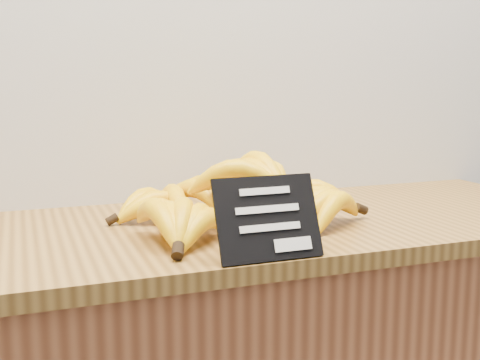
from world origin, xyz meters
name	(u,v)px	position (x,y,z in m)	size (l,w,h in m)	color
counter_top	(231,229)	(-0.01, 2.75, 0.92)	(1.51, 0.54, 0.03)	olive
chalkboard_sign	(268,218)	(-0.03, 2.51, 0.99)	(0.17, 0.01, 0.13)	black
banana_pile	(224,198)	(-0.03, 2.74, 0.98)	(0.52, 0.40, 0.12)	yellow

